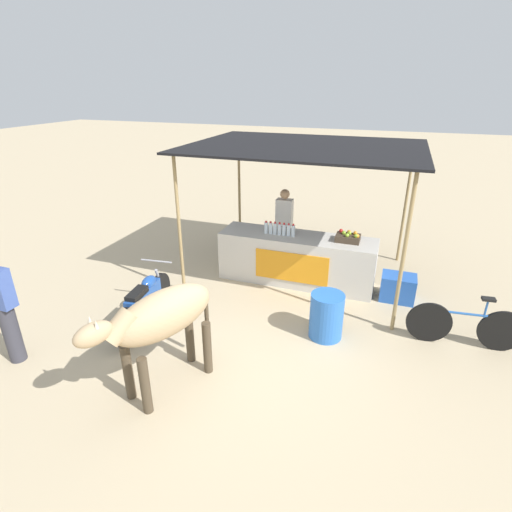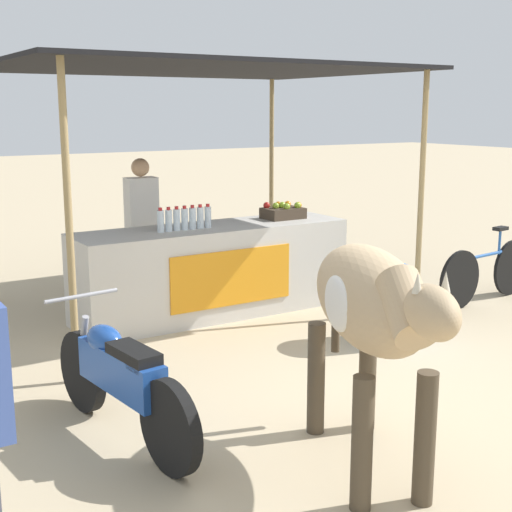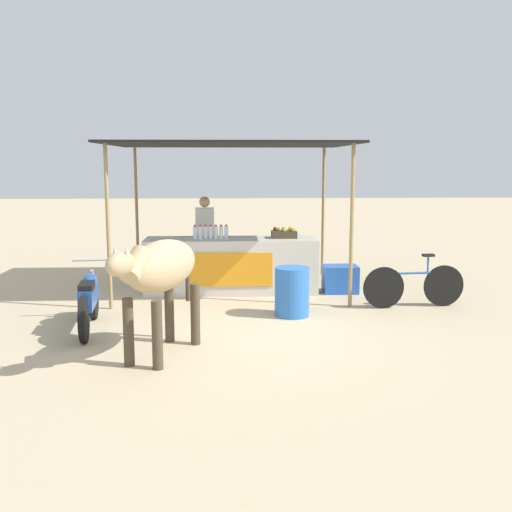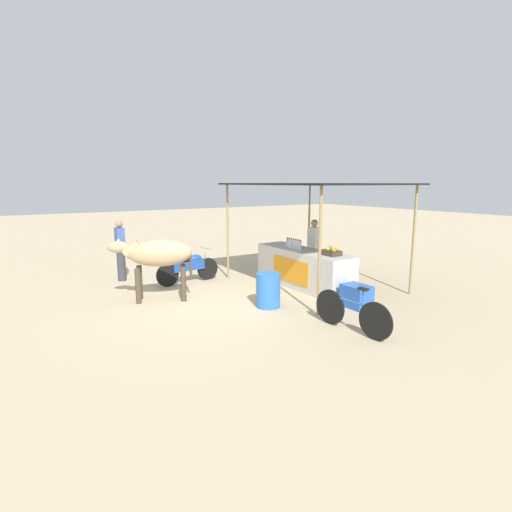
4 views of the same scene
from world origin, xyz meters
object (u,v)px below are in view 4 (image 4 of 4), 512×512
Objects in this scene: stall_counter at (303,268)px; fruit_crate at (331,252)px; cooler_box at (356,296)px; cow at (157,255)px; passerby_on_street at (120,250)px; water_barrel at (268,290)px; motorcycle_parked at (189,267)px; bicycle_leaning at (352,313)px; vendor_behind_counter at (314,249)px.

fruit_crate reaches higher than stall_counter.
cow is at bearing -129.21° from cooler_box.
passerby_on_street is at bearing -130.18° from stall_counter.
water_barrel is 2.92m from motorcycle_parked.
motorcycle_parked is (-2.86, -0.60, 0.06)m from water_barrel.
fruit_crate is at bearing 146.65° from bicycle_leaning.
stall_counter is 1.94m from cooler_box.
stall_counter is 6.82× the size of fruit_crate.
fruit_crate is 3.77m from motorcycle_parked.
vendor_behind_counter is 2.62m from cooler_box.
passerby_on_street is at bearing -137.22° from fruit_crate.
cooler_box is 1.49m from bicycle_leaning.
vendor_behind_counter is at bearing 149.58° from bicycle_leaning.
water_barrel is at bearing -60.32° from vendor_behind_counter.
cooler_box is (1.92, -0.10, -0.24)m from stall_counter.
cow is at bearing -134.00° from water_barrel.
vendor_behind_counter is at bearing 85.14° from cow.
motorcycle_parked is (-1.47, -3.03, -0.42)m from vendor_behind_counter.
fruit_crate is 1.60m from vendor_behind_counter.
passerby_on_street is (-2.31, -0.24, -0.18)m from cow.
cooler_box is at bearing -2.89° from stall_counter.
passerby_on_street reaches higher than motorcycle_parked.
vendor_behind_counter is at bearing 153.91° from fruit_crate.
stall_counter is 1.67× the size of motorcycle_parked.
motorcycle_parked is (-3.88, -2.18, 0.19)m from cooler_box.
vendor_behind_counter is 2.75× the size of cooler_box.
passerby_on_street is at bearing -174.01° from cow.
bicycle_leaning is 6.56m from passerby_on_street.
cow is 1.10× the size of bicycle_leaning.
fruit_crate is 0.24× the size of motorcycle_parked.
water_barrel is at bearing -167.25° from bicycle_leaning.
stall_counter is 3.00m from motorcycle_parked.
motorcycle_parked is (-1.96, -2.28, -0.05)m from stall_counter.
cooler_box is at bearing -8.83° from fruit_crate.
cow reaches higher than cooler_box.
fruit_crate is 0.27× the size of bicycle_leaning.
stall_counter is 1.81× the size of bicycle_leaning.
fruit_crate is 0.24× the size of cow.
cooler_box is at bearing -19.45° from vendor_behind_counter.
water_barrel is (-0.04, -1.74, -0.67)m from fruit_crate.
vendor_behind_counter is 2.24× the size of water_barrel.
motorcycle_parked is at bearing -141.15° from fruit_crate.
motorcycle_parked is (-1.11, 1.21, -0.61)m from cow.
motorcycle_parked is at bearing 50.57° from passerby_on_street.
cow reaches higher than fruit_crate.
bicycle_leaning is (1.99, 0.45, -0.02)m from water_barrel.
water_barrel reaches higher than cooler_box.
water_barrel is 4.57m from passerby_on_street.
stall_counter is 1.82× the size of vendor_behind_counter.
motorcycle_parked is at bearing -130.65° from stall_counter.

